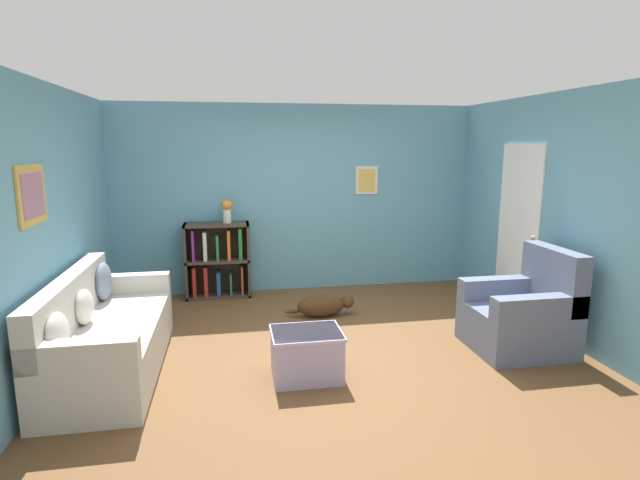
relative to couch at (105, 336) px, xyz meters
name	(u,v)px	position (x,y,z in m)	size (l,w,h in m)	color
ground_plane	(327,348)	(2.09, 0.15, -0.33)	(14.00, 14.00, 0.00)	brown
wall_back	(297,198)	(2.09, 2.40, 0.97)	(5.60, 0.13, 2.60)	#609EB7
wall_left	(45,230)	(-0.46, 0.15, 0.97)	(0.13, 5.00, 2.60)	#609EB7
wall_right	(561,216)	(4.63, 0.17, 0.96)	(0.16, 5.00, 2.60)	#609EB7
couch	(105,336)	(0.00, 0.00, 0.00)	(0.82, 2.07, 0.90)	beige
bookshelf	(217,261)	(0.96, 2.18, 0.16)	(0.86, 0.35, 1.01)	#42382D
recliner_chair	(523,315)	(4.04, -0.20, 0.03)	(0.92, 0.85, 1.03)	slate
coffee_table	(307,353)	(1.78, -0.46, -0.10)	(0.62, 0.50, 0.43)	#ADA3CC
dog	(323,305)	(2.22, 1.10, -0.19)	(0.85, 0.25, 0.28)	#472D19
vase	(227,210)	(1.11, 2.16, 0.86)	(0.14, 0.14, 0.32)	silver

